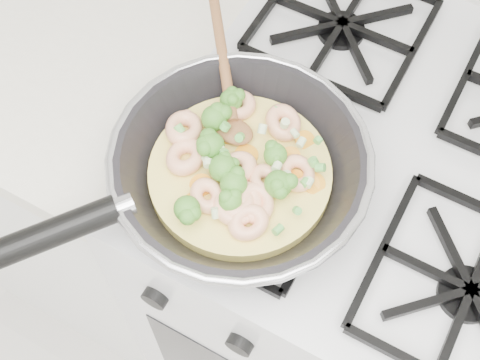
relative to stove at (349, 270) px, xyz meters
The scene contains 3 objects.
stove is the anchor object (origin of this frame).
counter_left 0.80m from the stove, behind, with size 1.00×0.60×0.90m.
skillet 0.55m from the stove, 134.51° to the right, with size 0.38×0.56×0.09m.
Camera 1 is at (0.04, 1.19, 1.65)m, focal length 49.42 mm.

